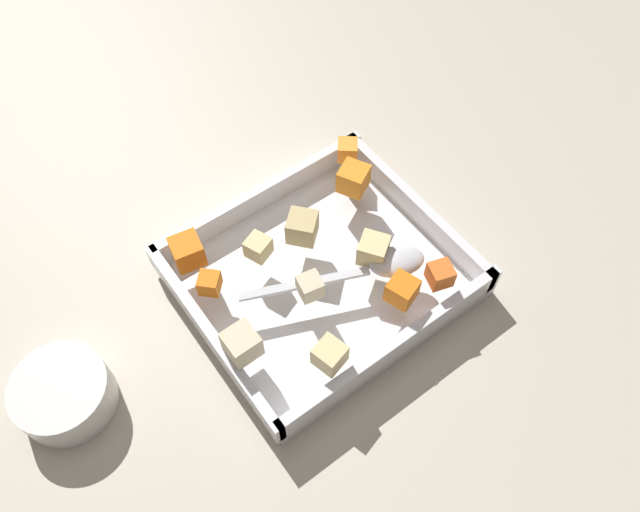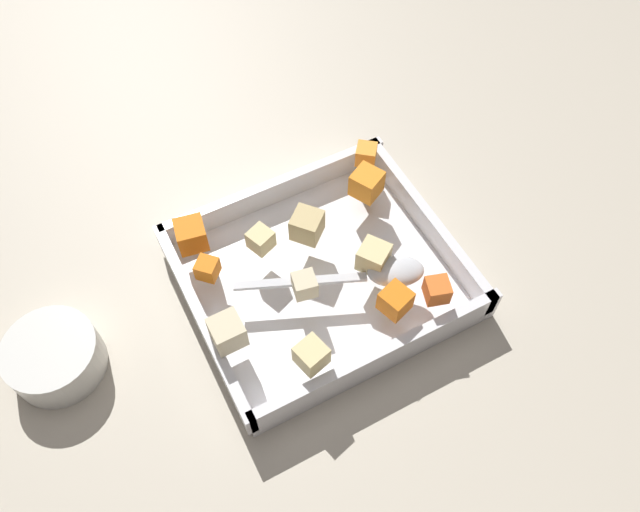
% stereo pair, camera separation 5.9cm
% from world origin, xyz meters
% --- Properties ---
extents(ground_plane, '(4.00, 4.00, 0.00)m').
position_xyz_m(ground_plane, '(0.00, 0.00, 0.00)').
color(ground_plane, '#BCB29E').
extents(baking_dish, '(0.31, 0.27, 0.05)m').
position_xyz_m(baking_dish, '(-0.00, -0.02, 0.01)').
color(baking_dish, silver).
rests_on(baking_dish, ground_plane).
extents(carrot_chunk_under_handle, '(0.03, 0.03, 0.02)m').
position_xyz_m(carrot_chunk_under_handle, '(-0.13, 0.02, 0.06)').
color(carrot_chunk_under_handle, orange).
rests_on(carrot_chunk_under_handle, baking_dish).
extents(carrot_chunk_heap_side, '(0.04, 0.04, 0.03)m').
position_xyz_m(carrot_chunk_heap_side, '(0.09, 0.04, 0.07)').
color(carrot_chunk_heap_side, orange).
rests_on(carrot_chunk_heap_side, baking_dish).
extents(carrot_chunk_mid_left, '(0.04, 0.04, 0.03)m').
position_xyz_m(carrot_chunk_mid_left, '(-0.13, 0.07, 0.07)').
color(carrot_chunk_mid_left, orange).
rests_on(carrot_chunk_mid_left, baking_dish).
extents(carrot_chunk_near_spoon, '(0.04, 0.04, 0.03)m').
position_xyz_m(carrot_chunk_near_spoon, '(0.12, 0.09, 0.06)').
color(carrot_chunk_near_spoon, orange).
rests_on(carrot_chunk_near_spoon, baking_dish).
extents(carrot_chunk_corner_sw, '(0.03, 0.03, 0.03)m').
position_xyz_m(carrot_chunk_corner_sw, '(0.09, -0.12, 0.06)').
color(carrot_chunk_corner_sw, orange).
rests_on(carrot_chunk_corner_sw, baking_dish).
extents(carrot_chunk_back_center, '(0.04, 0.04, 0.03)m').
position_xyz_m(carrot_chunk_back_center, '(0.04, -0.11, 0.07)').
color(carrot_chunk_back_center, orange).
rests_on(carrot_chunk_back_center, baking_dish).
extents(potato_chunk_heap_top, '(0.05, 0.05, 0.03)m').
position_xyz_m(potato_chunk_heap_top, '(-0.00, 0.02, 0.07)').
color(potato_chunk_heap_top, tan).
rests_on(potato_chunk_heap_top, baking_dish).
extents(potato_chunk_corner_se, '(0.03, 0.03, 0.03)m').
position_xyz_m(potato_chunk_corner_se, '(-0.14, -0.06, 0.07)').
color(potato_chunk_corner_se, beige).
rests_on(potato_chunk_corner_se, baking_dish).
extents(potato_chunk_corner_ne, '(0.04, 0.04, 0.03)m').
position_xyz_m(potato_chunk_corner_ne, '(0.05, -0.05, 0.07)').
color(potato_chunk_corner_ne, '#E0CC89').
rests_on(potato_chunk_corner_ne, baking_dish).
extents(potato_chunk_near_left, '(0.03, 0.03, 0.03)m').
position_xyz_m(potato_chunk_near_left, '(-0.06, 0.03, 0.06)').
color(potato_chunk_near_left, '#E0CC89').
rests_on(potato_chunk_near_left, baking_dish).
extents(potato_chunk_near_right, '(0.03, 0.03, 0.03)m').
position_xyz_m(potato_chunk_near_right, '(-0.04, -0.05, 0.06)').
color(potato_chunk_near_right, beige).
rests_on(potato_chunk_near_right, baking_dish).
extents(potato_chunk_rim_edge, '(0.04, 0.04, 0.03)m').
position_xyz_m(potato_chunk_rim_edge, '(-0.07, -0.13, 0.06)').
color(potato_chunk_rim_edge, '#E0CC89').
rests_on(potato_chunk_rim_edge, baking_dish).
extents(serving_spoon, '(0.21, 0.11, 0.02)m').
position_xyz_m(serving_spoon, '(0.05, -0.07, 0.06)').
color(serving_spoon, silver).
rests_on(serving_spoon, baking_dish).
extents(small_prep_bowl, '(0.10, 0.10, 0.05)m').
position_xyz_m(small_prep_bowl, '(-0.32, 0.02, 0.02)').
color(small_prep_bowl, silver).
rests_on(small_prep_bowl, ground_plane).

